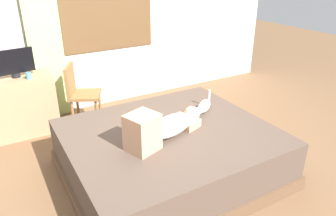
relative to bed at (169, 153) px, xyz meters
name	(u,v)px	position (x,y,z in m)	size (l,w,h in m)	color
ground_plane	(171,182)	(-0.06, -0.13, -0.25)	(16.00, 16.00, 0.00)	brown
back_wall_with_window	(87,8)	(-0.05, 2.18, 1.20)	(6.40, 0.14, 2.90)	silver
bed	(169,153)	(0.00, 0.00, 0.00)	(2.03, 1.77, 0.51)	brown
person_lying	(164,127)	(-0.10, -0.07, 0.37)	(0.93, 0.52, 0.34)	silver
cat	(203,107)	(0.55, 0.19, 0.33)	(0.31, 0.24, 0.21)	silver
desk	(17,105)	(-1.20, 1.78, 0.12)	(0.90, 0.56, 0.74)	#997A56
tv_monitor	(13,63)	(-1.15, 1.78, 0.67)	(0.48, 0.10, 0.35)	black
cup	(29,76)	(-1.02, 1.64, 0.53)	(0.06, 0.06, 0.08)	teal
chair_by_desk	(79,91)	(-0.47, 1.51, 0.26)	(0.51, 0.51, 0.86)	brown
curtain_left	(42,25)	(-0.71, 2.06, 1.04)	(0.44, 0.06, 2.59)	#ADCC75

